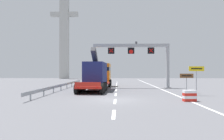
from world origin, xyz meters
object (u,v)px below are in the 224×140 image
at_px(crash_barrier_striped, 189,96).
at_px(heavy_haul_truck_red, 98,74).
at_px(overhead_lane_gantry, 141,52).
at_px(tourist_info_sign_brown, 187,78).
at_px(exit_sign_yellow, 196,74).
at_px(bridge_pylon_distant, 64,26).

bearing_deg(crash_barrier_striped, heavy_haul_truck_red, 124.75).
height_order(overhead_lane_gantry, tourist_info_sign_brown, overhead_lane_gantry).
bearing_deg(overhead_lane_gantry, exit_sign_yellow, -64.05).
height_order(heavy_haul_truck_red, bridge_pylon_distant, bridge_pylon_distant).
distance_m(heavy_haul_truck_red, crash_barrier_striped, 14.98).
bearing_deg(tourist_info_sign_brown, overhead_lane_gantry, 121.01).
bearing_deg(crash_barrier_striped, exit_sign_yellow, 63.33).
relative_size(exit_sign_yellow, tourist_info_sign_brown, 1.35).
height_order(heavy_haul_truck_red, exit_sign_yellow, heavy_haul_truck_red).
bearing_deg(exit_sign_yellow, overhead_lane_gantry, 115.95).
height_order(overhead_lane_gantry, exit_sign_yellow, overhead_lane_gantry).
relative_size(exit_sign_yellow, bridge_pylon_distant, 0.09).
bearing_deg(heavy_haul_truck_red, crash_barrier_striped, -55.25).
distance_m(overhead_lane_gantry, bridge_pylon_distant, 45.36).
distance_m(exit_sign_yellow, bridge_pylon_distant, 55.98).
bearing_deg(exit_sign_yellow, crash_barrier_striped, -116.67).
bearing_deg(tourist_info_sign_brown, exit_sign_yellow, -83.00).
height_order(overhead_lane_gantry, bridge_pylon_distant, bridge_pylon_distant).
bearing_deg(exit_sign_yellow, bridge_pylon_distant, 118.31).
height_order(heavy_haul_truck_red, crash_barrier_striped, heavy_haul_truck_red).
xyz_separation_m(heavy_haul_truck_red, bridge_pylon_distant, (-14.92, 39.38, 15.50)).
distance_m(exit_sign_yellow, crash_barrier_striped, 5.03).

